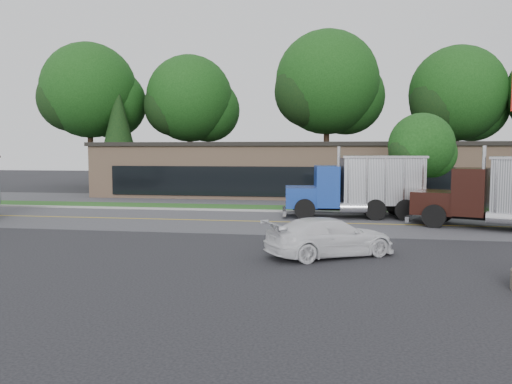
% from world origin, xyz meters
% --- Properties ---
extents(ground, '(140.00, 140.00, 0.00)m').
position_xyz_m(ground, '(0.00, 0.00, 0.00)').
color(ground, '#303035').
rests_on(ground, ground).
extents(road, '(60.00, 8.00, 0.02)m').
position_xyz_m(road, '(0.00, 9.00, 0.00)').
color(road, '#5C5C62').
rests_on(road, ground).
extents(center_line, '(60.00, 0.12, 0.01)m').
position_xyz_m(center_line, '(0.00, 9.00, 0.00)').
color(center_line, gold).
rests_on(center_line, ground).
extents(curb, '(60.00, 0.30, 0.12)m').
position_xyz_m(curb, '(0.00, 13.20, 0.00)').
color(curb, '#9E9E99').
rests_on(curb, ground).
extents(grass_verge, '(60.00, 3.40, 0.03)m').
position_xyz_m(grass_verge, '(0.00, 15.00, 0.00)').
color(grass_verge, '#204F1B').
rests_on(grass_verge, ground).
extents(far_parking, '(60.00, 7.00, 0.02)m').
position_xyz_m(far_parking, '(0.00, 20.00, 0.00)').
color(far_parking, '#5C5C62').
rests_on(far_parking, ground).
extents(strip_mall, '(32.00, 12.00, 4.00)m').
position_xyz_m(strip_mall, '(2.00, 26.00, 2.00)').
color(strip_mall, tan).
rests_on(strip_mall, ground).
extents(tree_far_a, '(10.23, 9.63, 14.60)m').
position_xyz_m(tree_far_a, '(-19.84, 32.12, 9.32)').
color(tree_far_a, '#382619').
rests_on(tree_far_a, ground).
extents(tree_far_b, '(9.42, 8.86, 13.44)m').
position_xyz_m(tree_far_b, '(-9.86, 34.11, 8.57)').
color(tree_far_b, '#382619').
rests_on(tree_far_b, ground).
extents(tree_far_c, '(10.82, 10.18, 15.43)m').
position_xyz_m(tree_far_c, '(4.16, 34.13, 9.85)').
color(tree_far_c, '#382619').
rests_on(tree_far_c, ground).
extents(tree_far_d, '(9.35, 8.80, 13.33)m').
position_xyz_m(tree_far_d, '(16.14, 33.11, 8.51)').
color(tree_far_d, '#382619').
rests_on(tree_far_d, ground).
extents(evergreen_left, '(4.46, 4.46, 10.13)m').
position_xyz_m(evergreen_left, '(-16.00, 30.00, 5.57)').
color(evergreen_left, '#382619').
rests_on(evergreen_left, ground).
extents(tree_verge, '(4.14, 3.89, 5.90)m').
position_xyz_m(tree_verge, '(10.06, 15.05, 3.75)').
color(tree_verge, '#382619').
rests_on(tree_verge, ground).
extents(dump_truck_blue, '(7.57, 3.36, 3.36)m').
position_xyz_m(dump_truck_blue, '(6.36, 11.52, 1.80)').
color(dump_truck_blue, black).
rests_on(dump_truck_blue, ground).
extents(rally_car, '(4.91, 3.95, 1.33)m').
position_xyz_m(rally_car, '(4.82, 1.10, 0.67)').
color(rally_car, silver).
rests_on(rally_car, ground).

